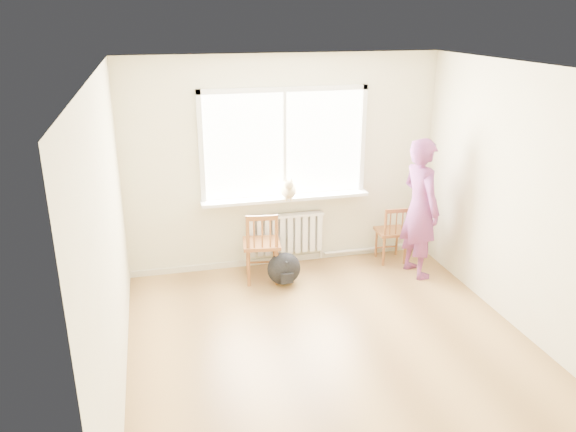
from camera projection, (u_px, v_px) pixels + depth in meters
floor at (337, 354)px, 5.49m from camera, size 4.50×4.50×0.00m
ceiling at (347, 71)px, 4.56m from camera, size 4.50×4.50×0.00m
back_wall at (284, 164)px, 7.08m from camera, size 4.00×0.01×2.70m
window at (284, 140)px, 6.95m from camera, size 2.12×0.05×1.42m
windowsill at (286, 198)px, 7.12m from camera, size 2.15×0.22×0.04m
radiator at (286, 233)px, 7.31m from camera, size 1.00×0.12×0.55m
heating_pipe at (373, 249)px, 7.74m from camera, size 1.40×0.04×0.04m
baseboard at (284, 259)px, 7.51m from camera, size 4.00×0.03×0.08m
chair_left at (262, 247)px, 6.84m from camera, size 0.50×0.48×0.91m
chair_right at (392, 234)px, 7.41m from camera, size 0.41×0.39×0.78m
person at (420, 208)px, 6.91m from camera, size 0.51×0.69×1.76m
cat at (288, 189)px, 7.00m from camera, size 0.24×0.45×0.30m
backpack at (284, 269)px, 6.85m from camera, size 0.48×0.41×0.41m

